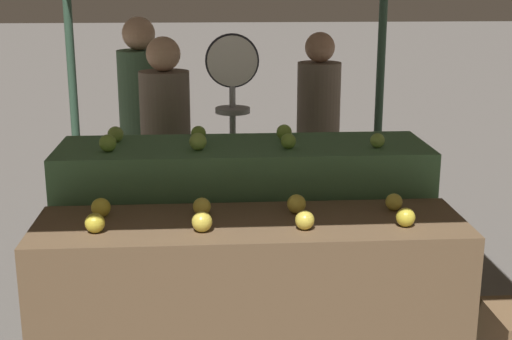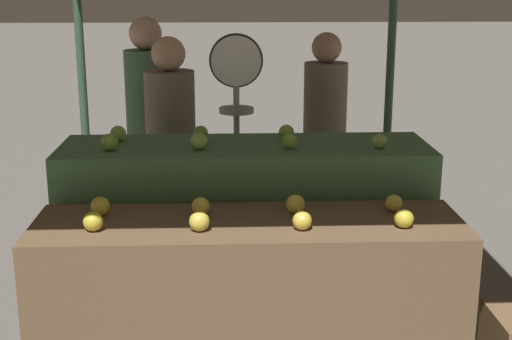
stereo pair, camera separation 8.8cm
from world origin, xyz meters
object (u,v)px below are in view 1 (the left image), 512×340
at_px(person_vendor_at_scale, 166,144).
at_px(person_customer_right, 318,126).
at_px(person_customer_left, 142,120).
at_px(produce_scale, 233,109).

distance_m(person_vendor_at_scale, person_customer_right, 1.16).
bearing_deg(person_customer_right, person_customer_left, -0.92).
xyz_separation_m(produce_scale, person_vendor_at_scale, (-0.40, 0.28, -0.27)).
bearing_deg(produce_scale, person_vendor_at_scale, 145.66).
distance_m(produce_scale, person_customer_left, 1.00).
distance_m(produce_scale, person_customer_right, 1.06).
height_order(produce_scale, person_vendor_at_scale, produce_scale).
relative_size(produce_scale, person_customer_left, 0.97).
bearing_deg(person_customer_left, produce_scale, 134.17).
bearing_deg(person_customer_right, produce_scale, 49.89).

